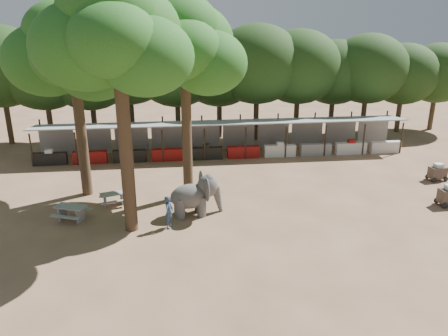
{
  "coord_description": "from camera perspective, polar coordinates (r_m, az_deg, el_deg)",
  "views": [
    {
      "loc": [
        -3.73,
        -18.02,
        10.04
      ],
      "look_at": [
        -1.0,
        5.0,
        2.0
      ],
      "focal_mm": 35.0,
      "sensor_mm": 36.0,
      "label": 1
    }
  ],
  "objects": [
    {
      "name": "picnic_table_far",
      "position": [
        25.35,
        -14.26,
        -3.71
      ],
      "size": [
        1.71,
        1.62,
        0.7
      ],
      "rotation": [
        0.0,
        0.0,
        0.3
      ],
      "color": "gray",
      "rests_on": "ground"
    },
    {
      "name": "handler",
      "position": [
        21.98,
        -7.2,
        -5.75
      ],
      "size": [
        0.61,
        0.72,
        1.7
      ],
      "primitive_type": "imported",
      "rotation": [
        0.0,
        0.0,
        1.18
      ],
      "color": "#26384C",
      "rests_on": "ground"
    },
    {
      "name": "ground",
      "position": [
        20.96,
        4.39,
        -9.55
      ],
      "size": [
        100.0,
        100.0,
        0.0
      ],
      "primitive_type": "plane",
      "color": "brown",
      "rests_on": "ground"
    },
    {
      "name": "elephant",
      "position": [
        23.21,
        -3.68,
        -3.54
      ],
      "size": [
        2.97,
        2.22,
        2.22
      ],
      "rotation": [
        0.0,
        0.0,
        0.17
      ],
      "color": "#484645",
      "rests_on": "ground"
    },
    {
      "name": "vendor_stalls",
      "position": [
        33.28,
        -0.09,
        3.69
      ],
      "size": [
        28.0,
        2.99,
        2.8
      ],
      "color": "#919498",
      "rests_on": "ground"
    },
    {
      "name": "cart_back",
      "position": [
        31.4,
        26.11,
        -0.47
      ],
      "size": [
        1.24,
        0.89,
        1.13
      ],
      "rotation": [
        0.0,
        0.0,
        0.12
      ],
      "color": "#3C2F29",
      "rests_on": "ground"
    },
    {
      "name": "backdrop_trees",
      "position": [
        37.48,
        -1.03,
        12.19
      ],
      "size": [
        46.46,
        5.95,
        8.33
      ],
      "color": "#332316",
      "rests_on": "ground"
    },
    {
      "name": "picnic_table_near",
      "position": [
        24.07,
        -19.35,
        -5.32
      ],
      "size": [
        2.01,
        1.92,
        0.8
      ],
      "rotation": [
        0.0,
        0.0,
        -0.38
      ],
      "color": "gray",
      "rests_on": "ground"
    },
    {
      "name": "yard_tree_left",
      "position": [
        25.85,
        -19.41,
        14.01
      ],
      "size": [
        7.1,
        6.9,
        11.02
      ],
      "color": "#332316",
      "rests_on": "ground"
    },
    {
      "name": "yard_tree_back",
      "position": [
        24.26,
        -5.55,
        15.5
      ],
      "size": [
        7.1,
        6.9,
        11.36
      ],
      "color": "#332316",
      "rests_on": "ground"
    },
    {
      "name": "yard_tree_center",
      "position": [
        20.37,
        -14.11,
        16.24
      ],
      "size": [
        7.1,
        6.9,
        12.04
      ],
      "color": "#332316",
      "rests_on": "ground"
    }
  ]
}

